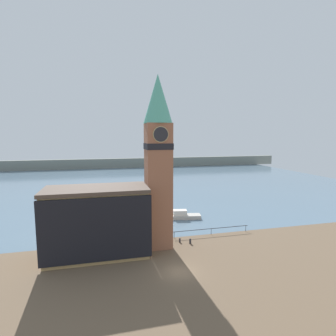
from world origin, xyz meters
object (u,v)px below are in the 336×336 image
(clock_tower, at_px, (158,158))
(mooring_bollard_far, at_px, (180,240))
(pier_building, at_px, (97,222))
(boat_near, at_px, (184,215))
(mooring_bollard_near, at_px, (190,241))

(clock_tower, relative_size, mooring_bollard_far, 36.76)
(pier_building, distance_m, boat_near, 21.64)
(mooring_bollard_near, bearing_deg, clock_tower, 175.74)
(boat_near, bearing_deg, pier_building, -132.01)
(mooring_bollard_near, distance_m, mooring_bollard_far, 1.70)
(boat_near, bearing_deg, mooring_bollard_near, -92.43)
(boat_near, relative_size, mooring_bollard_near, 8.09)
(boat_near, height_order, mooring_bollard_near, boat_near)
(clock_tower, height_order, mooring_bollard_near, clock_tower)
(pier_building, distance_m, mooring_bollard_near, 14.70)
(clock_tower, height_order, boat_near, clock_tower)
(mooring_bollard_far, bearing_deg, boat_near, 69.93)
(pier_building, height_order, mooring_bollard_far, pier_building)
(clock_tower, xyz_separation_m, boat_near, (7.75, 12.00, -13.02))
(mooring_bollard_near, bearing_deg, mooring_bollard_far, 149.51)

